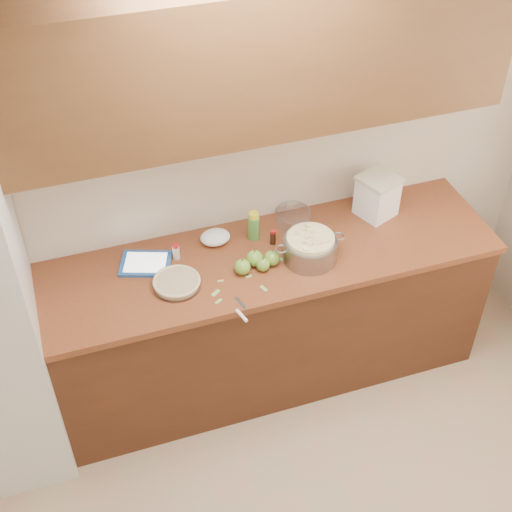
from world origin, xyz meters
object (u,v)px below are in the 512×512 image
object	(u,v)px
colander	(310,248)
flour_canister	(377,196)
pie	(177,283)
tablet	(146,264)

from	to	relation	value
colander	flour_canister	size ratio (longest dim) A/B	1.48
pie	colander	size ratio (longest dim) A/B	0.65
pie	flour_canister	xyz separation A→B (m)	(1.19, 0.22, 0.10)
colander	tablet	distance (m)	0.85
flour_canister	tablet	world-z (taller)	flour_canister
colander	tablet	size ratio (longest dim) A/B	1.24
colander	tablet	bearing A→B (deg)	165.24
pie	colander	distance (m)	0.70
pie	colander	xyz separation A→B (m)	(0.70, -0.01, 0.05)
pie	flour_canister	world-z (taller)	flour_canister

